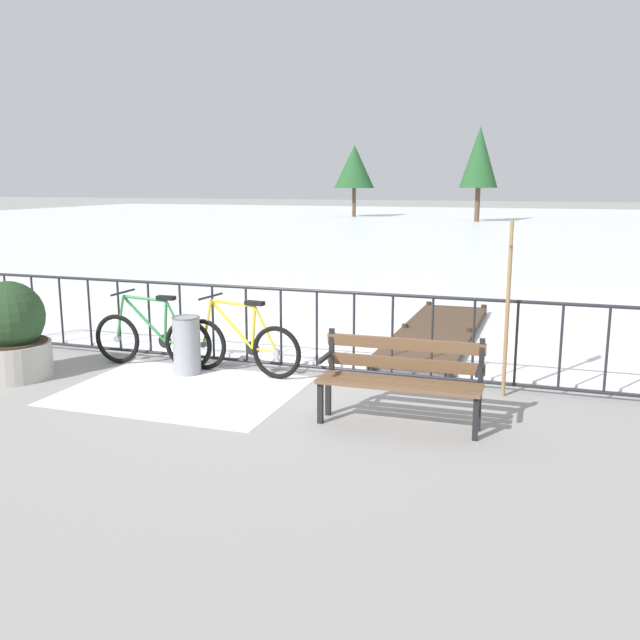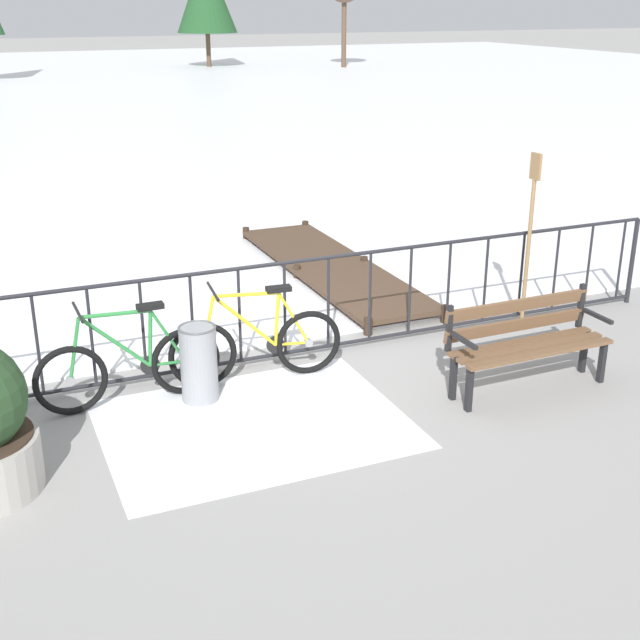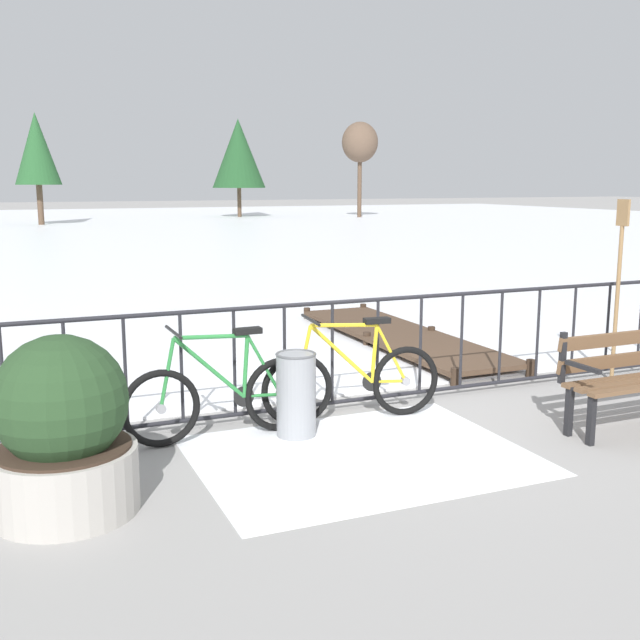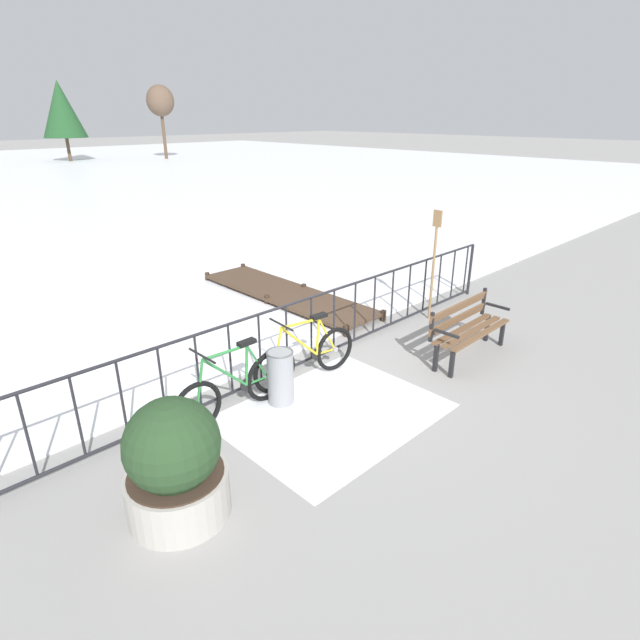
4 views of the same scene
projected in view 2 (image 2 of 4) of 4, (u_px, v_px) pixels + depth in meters
The scene contains 10 objects.
ground_plane at pixel (286, 360), 8.69m from camera, with size 160.00×160.00×0.00m, color gray.
frozen_pond at pixel (27, 93), 33.05m from camera, with size 80.00×56.00×0.03m, color white.
snow_patch at pixel (254, 424), 7.38m from camera, with size 2.61×2.03×0.01m, color white.
railing_fence at pixel (285, 309), 8.49m from camera, with size 9.06×0.06×1.07m.
bicycle_near_railing at pixel (257, 345), 8.11m from camera, with size 1.71×0.52×0.97m.
bicycle_second at pixel (130, 367), 7.63m from camera, with size 1.71×0.52×0.97m.
park_bench at pixel (525, 337), 7.92m from camera, with size 1.61×0.50×0.89m.
trash_bin at pixel (199, 363), 7.71m from camera, with size 0.35×0.35×0.73m.
oar_upright at pixel (530, 231), 9.11m from camera, with size 0.04×0.16×1.98m.
wooden_dock at pixel (331, 267), 11.31m from camera, with size 1.10×4.35×0.20m.
Camera 2 is at (-2.81, -7.46, 3.50)m, focal length 47.16 mm.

